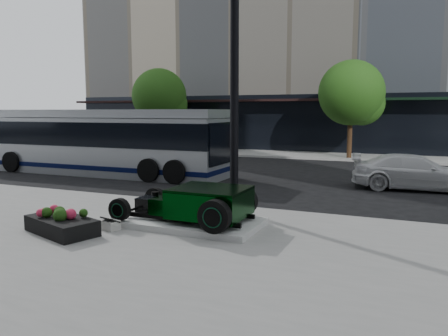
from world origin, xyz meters
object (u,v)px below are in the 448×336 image
at_px(lamppost, 234,80).
at_px(white_sedan, 415,172).
at_px(hot_rod, 202,203).
at_px(flower_planter, 62,224).
at_px(transit_bus, 101,141).

xyz_separation_m(lamppost, white_sedan, (4.58, 6.31, -3.02)).
distance_m(hot_rod, flower_planter, 3.20).
bearing_deg(flower_planter, hot_rod, 33.33).
bearing_deg(white_sedan, lamppost, 138.72).
bearing_deg(transit_bus, white_sedan, 4.52).
bearing_deg(flower_planter, white_sedan, 53.40).
distance_m(hot_rod, white_sedan, 9.38).
relative_size(hot_rod, white_sedan, 0.73).
xyz_separation_m(lamppost, transit_bus, (-8.68, 5.26, -2.18)).
relative_size(lamppost, white_sedan, 1.74).
bearing_deg(lamppost, transit_bus, 148.81).
bearing_deg(lamppost, hot_rod, -92.95).
distance_m(lamppost, transit_bus, 10.38).
height_order(hot_rod, lamppost, lamppost).
height_order(hot_rod, transit_bus, transit_bus).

